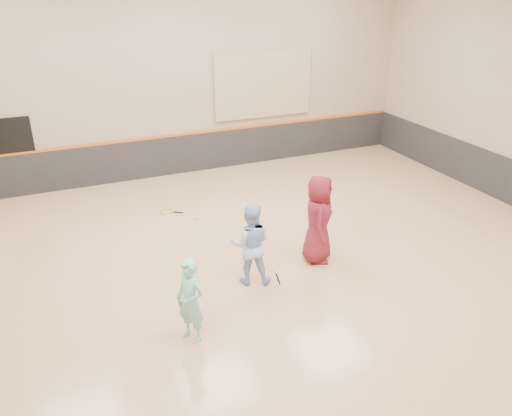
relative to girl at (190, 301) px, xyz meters
name	(u,v)px	position (x,y,z in m)	size (l,w,h in m)	color
room	(256,232)	(1.87, 1.70, 0.06)	(15.04, 12.04, 6.22)	tan
wainscot_back	(179,155)	(1.87, 7.67, -0.15)	(14.90, 0.04, 1.20)	#232326
accent_stripe	(178,135)	(1.87, 7.66, 0.47)	(14.90, 0.03, 0.06)	#D85914
acoustic_panel	(263,85)	(4.67, 7.65, 1.75)	(3.20, 0.08, 2.00)	tan
doorway	(15,158)	(-2.63, 7.68, 0.35)	(1.10, 0.05, 2.20)	black
girl	(190,301)	(0.00, 0.00, 0.00)	(0.55, 0.36, 1.50)	#7CD8D0
instructor	(251,244)	(1.57, 1.23, 0.08)	(0.81, 0.63, 1.67)	#9CBEF2
young_man	(318,219)	(3.19, 1.47, 0.20)	(0.93, 0.61, 1.91)	maroon
held_racket	(273,264)	(1.91, 0.94, -0.28)	(0.41, 0.41, 0.58)	#B1E432
spare_racket	(166,211)	(0.79, 5.07, -0.73)	(0.77, 0.77, 0.04)	#9CC22A
ball_under_racket	(262,265)	(1.98, 1.64, -0.72)	(0.07, 0.07, 0.07)	yellow
ball_in_hand	(331,210)	(3.36, 1.28, 0.45)	(0.07, 0.07, 0.07)	gold
ball_beside_spare	(196,218)	(1.37, 4.35, -0.72)	(0.07, 0.07, 0.07)	#D1E735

